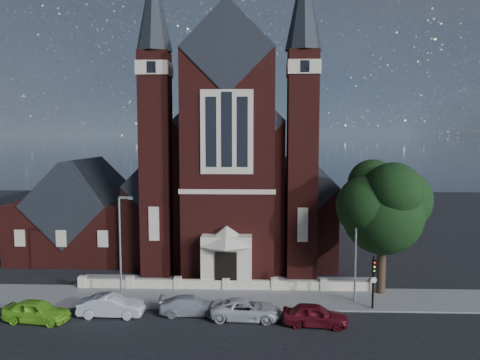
% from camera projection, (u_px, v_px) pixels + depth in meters
% --- Properties ---
extents(ground, '(120.00, 120.00, 0.00)m').
position_uv_depth(ground, '(232.00, 262.00, 47.02)').
color(ground, black).
rests_on(ground, ground).
extents(pavement_strip, '(60.00, 5.00, 0.12)m').
position_uv_depth(pavement_strip, '(224.00, 298.00, 36.57)').
color(pavement_strip, slate).
rests_on(pavement_strip, ground).
extents(forecourt_paving, '(26.00, 3.00, 0.14)m').
position_uv_depth(forecourt_paving, '(228.00, 282.00, 40.55)').
color(forecourt_paving, slate).
rests_on(forecourt_paving, ground).
extents(forecourt_wall, '(24.00, 0.40, 0.90)m').
position_uv_depth(forecourt_wall, '(226.00, 290.00, 38.56)').
color(forecourt_wall, beige).
rests_on(forecourt_wall, ground).
extents(church, '(20.01, 34.90, 29.20)m').
position_uv_depth(church, '(235.00, 175.00, 54.14)').
color(church, '#471612').
rests_on(church, ground).
extents(parish_hall, '(12.00, 12.20, 10.24)m').
position_uv_depth(parish_hall, '(85.00, 217.00, 50.20)').
color(parish_hall, '#471612').
rests_on(parish_hall, ground).
extents(street_tree, '(6.40, 6.60, 10.70)m').
position_uv_depth(street_tree, '(385.00, 209.00, 36.65)').
color(street_tree, black).
rests_on(street_tree, ground).
extents(street_lamp_left, '(1.16, 0.22, 8.09)m').
position_uv_depth(street_lamp_left, '(121.00, 241.00, 35.92)').
color(street_lamp_left, gray).
rests_on(street_lamp_left, ground).
extents(street_lamp_right, '(1.16, 0.22, 8.09)m').
position_uv_depth(street_lamp_right, '(357.00, 243.00, 35.27)').
color(street_lamp_right, gray).
rests_on(street_lamp_right, ground).
extents(traffic_signal, '(0.28, 0.42, 4.00)m').
position_uv_depth(traffic_signal, '(374.00, 276.00, 33.86)').
color(traffic_signal, black).
rests_on(traffic_signal, ground).
extents(car_lime_van, '(4.70, 2.37, 1.54)m').
position_uv_depth(car_lime_van, '(37.00, 311.00, 31.90)').
color(car_lime_van, '#78CC28').
rests_on(car_lime_van, ground).
extents(car_silver_a, '(4.58, 1.63, 1.51)m').
position_uv_depth(car_silver_a, '(111.00, 306.00, 32.92)').
color(car_silver_a, '#B7BBBF').
rests_on(car_silver_a, ground).
extents(car_silver_b, '(4.61, 2.09, 1.31)m').
position_uv_depth(car_silver_b, '(191.00, 306.00, 33.25)').
color(car_silver_b, '#A9ABB0').
rests_on(car_silver_b, ground).
extents(car_white_suv, '(5.04, 2.48, 1.38)m').
position_uv_depth(car_white_suv, '(246.00, 309.00, 32.43)').
color(car_white_suv, silver).
rests_on(car_white_suv, ground).
extents(car_dark_red, '(4.53, 2.22, 1.49)m').
position_uv_depth(car_dark_red, '(315.00, 315.00, 31.26)').
color(car_dark_red, '#5E101A').
rests_on(car_dark_red, ground).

